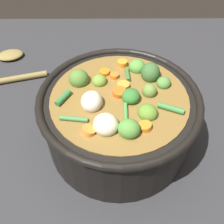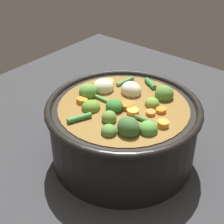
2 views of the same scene
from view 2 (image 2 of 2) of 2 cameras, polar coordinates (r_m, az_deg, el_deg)
ground_plane at (r=0.77m, az=1.76°, el=-7.45°), size 1.10×1.10×0.00m
cooking_pot at (r=0.72m, az=1.85°, el=-3.01°), size 0.32×0.32×0.16m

